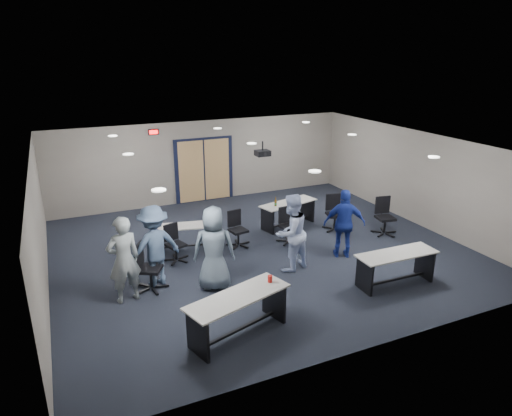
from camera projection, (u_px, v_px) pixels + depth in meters
name	position (u px, v px, depth m)	size (l,w,h in m)	color
floor	(260.00, 249.00, 11.73)	(10.00, 10.00, 0.00)	black
back_wall	(204.00, 161.00, 15.17)	(10.00, 0.04, 2.70)	gray
front_wall	(375.00, 278.00, 7.41)	(10.00, 0.04, 2.70)	gray
left_wall	(39.00, 231.00, 9.35)	(0.04, 9.00, 2.70)	gray
right_wall	(416.00, 178.00, 13.23)	(0.04, 9.00, 2.70)	gray
ceiling	(260.00, 146.00, 10.85)	(10.00, 9.00, 0.04)	white
double_door	(204.00, 170.00, 15.23)	(2.00, 0.07, 2.20)	black
exit_sign	(153.00, 132.00, 14.14)	(0.32, 0.07, 0.18)	black
ceiling_projector	(263.00, 153.00, 11.49)	(0.35, 0.32, 0.37)	black
ceiling_can_lights	(256.00, 145.00, 11.07)	(6.24, 5.74, 0.02)	white
table_front_left	(239.00, 308.00, 8.05)	(2.07, 1.21, 0.93)	#B9B7AF
table_front_right	(396.00, 263.00, 9.86)	(1.83, 0.65, 0.74)	#B9B7AF
table_back_left	(189.00, 233.00, 11.64)	(1.69, 0.87, 0.65)	#B9B7AF
table_back_right	(288.00, 210.00, 13.15)	(1.85, 1.00, 0.98)	#B9B7AF
chair_back_a	(176.00, 243.00, 10.96)	(0.58, 0.58, 0.92)	black
chair_back_b	(238.00, 229.00, 11.80)	(0.59, 0.59, 0.94)	black
chair_back_c	(289.00, 226.00, 12.03)	(0.60, 0.60, 0.95)	black
chair_back_d	(335.00, 213.00, 12.85)	(0.64, 0.64, 1.01)	black
chair_loose_left	(150.00, 267.00, 9.64)	(0.65, 0.65, 1.04)	black
chair_loose_right	(386.00, 217.00, 12.55)	(0.65, 0.65, 1.04)	black
person_gray	(124.00, 260.00, 9.07)	(0.67, 0.44, 1.83)	#8E999B
person_plaid	(214.00, 248.00, 9.58)	(0.89, 0.58, 1.83)	slate
person_lightblue	(291.00, 233.00, 10.40)	(0.89, 0.69, 1.83)	#BCCEF9
person_navy	(344.00, 224.00, 11.09)	(1.01, 0.42, 1.72)	navy
person_back	(154.00, 246.00, 9.72)	(1.17, 0.67, 1.81)	#465D7F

